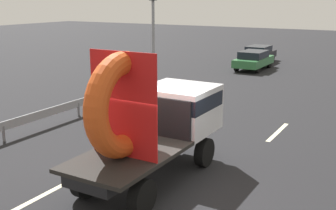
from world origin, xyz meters
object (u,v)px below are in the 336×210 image
(flatbed_truck, at_px, (158,117))
(distant_sedan, at_px, (254,60))
(oncoming_car, at_px, (259,53))
(traffic_light, at_px, (153,20))

(flatbed_truck, xyz_separation_m, distant_sedan, (-3.67, 18.58, -0.99))
(distant_sedan, xyz_separation_m, oncoming_car, (-0.79, 3.48, -0.02))
(distant_sedan, height_order, traffic_light, traffic_light)
(flatbed_truck, bearing_deg, oncoming_car, 101.41)
(distant_sedan, relative_size, traffic_light, 0.71)
(flatbed_truck, distance_m, oncoming_car, 22.53)
(traffic_light, height_order, oncoming_car, traffic_light)
(traffic_light, bearing_deg, flatbed_truck, -57.16)
(flatbed_truck, height_order, distant_sedan, flatbed_truck)
(traffic_light, bearing_deg, distant_sedan, 68.53)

